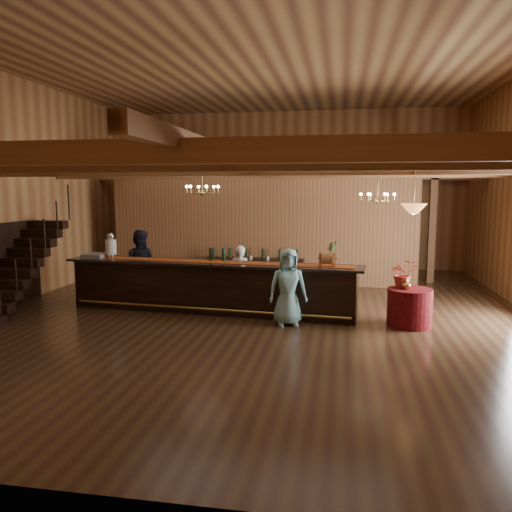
% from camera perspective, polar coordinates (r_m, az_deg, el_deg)
% --- Properties ---
extents(floor, '(14.00, 14.00, 0.00)m').
position_cam_1_polar(floor, '(11.43, 0.15, -6.44)').
color(floor, '#3F2D19').
rests_on(floor, ground).
extents(ceiling, '(14.00, 14.00, 0.00)m').
position_cam_1_polar(ceiling, '(11.41, 0.16, 21.42)').
color(ceiling, '#AA8049').
rests_on(ceiling, wall_back).
extents(wall_back, '(12.00, 0.10, 5.50)m').
position_cam_1_polar(wall_back, '(18.03, 3.90, 7.53)').
color(wall_back, '#A97542').
rests_on(wall_back, floor).
extents(wall_front, '(12.00, 0.10, 5.50)m').
position_cam_1_polar(wall_front, '(4.34, -15.57, 6.94)').
color(wall_front, '#A97542').
rests_on(wall_front, floor).
extents(wall_left, '(0.10, 14.00, 5.50)m').
position_cam_1_polar(wall_left, '(13.46, -26.12, 6.74)').
color(wall_left, '#A97542').
rests_on(wall_left, floor).
extents(beam_grid, '(11.90, 13.90, 0.39)m').
position_cam_1_polar(beam_grid, '(11.59, 0.58, 9.91)').
color(beam_grid, brown).
rests_on(beam_grid, wall_left).
extents(support_posts, '(9.20, 10.20, 3.20)m').
position_cam_1_polar(support_posts, '(10.66, -0.30, 1.28)').
color(support_posts, brown).
rests_on(support_posts, floor).
extents(partition_wall, '(9.00, 0.18, 3.10)m').
position_cam_1_polar(partition_wall, '(14.67, 0.51, 2.83)').
color(partition_wall, brown).
rests_on(partition_wall, floor).
extents(staircase, '(1.00, 2.80, 2.00)m').
position_cam_1_polar(staircase, '(12.66, -25.59, -1.20)').
color(staircase, black).
rests_on(staircase, floor).
extents(backroom_boxes, '(4.10, 0.60, 1.10)m').
position_cam_1_polar(backroom_boxes, '(16.72, 2.30, -0.10)').
color(backroom_boxes, black).
rests_on(backroom_boxes, floor).
extents(tasting_bar, '(6.94, 1.49, 1.16)m').
position_cam_1_polar(tasting_bar, '(11.42, -5.24, -3.49)').
color(tasting_bar, black).
rests_on(tasting_bar, floor).
extents(beverage_dispenser, '(0.26, 0.26, 0.60)m').
position_cam_1_polar(beverage_dispenser, '(12.44, -16.26, 1.13)').
color(beverage_dispenser, silver).
rests_on(beverage_dispenser, tasting_bar).
extents(glass_rack_tray, '(0.50, 0.50, 0.10)m').
position_cam_1_polar(glass_rack_tray, '(12.57, -17.92, 0.04)').
color(glass_rack_tray, gray).
rests_on(glass_rack_tray, tasting_bar).
extents(raffle_drum, '(0.34, 0.24, 0.30)m').
position_cam_1_polar(raffle_drum, '(10.63, 8.14, -0.31)').
color(raffle_drum, brown).
rests_on(raffle_drum, tasting_bar).
extents(bar_bottle_0, '(0.07, 0.07, 0.30)m').
position_cam_1_polar(bar_bottle_0, '(11.44, -5.21, 0.16)').
color(bar_bottle_0, black).
rests_on(bar_bottle_0, tasting_bar).
extents(bar_bottle_1, '(0.07, 0.07, 0.30)m').
position_cam_1_polar(bar_bottle_1, '(11.33, -3.72, 0.11)').
color(bar_bottle_1, black).
rests_on(bar_bottle_1, tasting_bar).
extents(backbar_shelf, '(2.85, 0.53, 0.80)m').
position_cam_1_polar(backbar_shelf, '(14.46, -0.16, -1.84)').
color(backbar_shelf, black).
rests_on(backbar_shelf, floor).
extents(round_table, '(0.90, 0.90, 0.78)m').
position_cam_1_polar(round_table, '(10.69, 17.14, -5.64)').
color(round_table, '#420601').
rests_on(round_table, floor).
extents(chandelier_left, '(0.80, 0.80, 0.57)m').
position_cam_1_polar(chandelier_left, '(11.88, -6.15, 7.63)').
color(chandelier_left, tan).
rests_on(chandelier_left, beam_grid).
extents(chandelier_right, '(0.80, 0.80, 0.75)m').
position_cam_1_polar(chandelier_right, '(12.05, 13.71, 6.62)').
color(chandelier_right, tan).
rests_on(chandelier_right, beam_grid).
extents(pendant_lamp, '(0.52, 0.52, 0.90)m').
position_cam_1_polar(pendant_lamp, '(10.43, 17.57, 5.20)').
color(pendant_lamp, tan).
rests_on(pendant_lamp, beam_grid).
extents(bartender, '(0.57, 0.41, 1.46)m').
position_cam_1_polar(bartender, '(11.92, -1.81, -2.27)').
color(bartender, white).
rests_on(bartender, floor).
extents(staff_second, '(0.90, 0.72, 1.78)m').
position_cam_1_polar(staff_second, '(12.81, -13.15, -1.05)').
color(staff_second, black).
rests_on(staff_second, floor).
extents(guest, '(0.88, 0.68, 1.59)m').
position_cam_1_polar(guest, '(10.24, 3.67, -3.56)').
color(guest, '#84C1C6').
rests_on(guest, floor).
extents(floor_plant, '(0.86, 0.76, 1.33)m').
position_cam_1_polar(floor_plant, '(14.72, 8.71, -0.71)').
color(floor_plant, '#2F5F24').
rests_on(floor_plant, floor).
extents(table_flowers, '(0.64, 0.59, 0.59)m').
position_cam_1_polar(table_flowers, '(10.66, 16.45, -1.92)').
color(table_flowers, '#B43B29').
rests_on(table_flowers, round_table).
extents(table_vase, '(0.18, 0.18, 0.32)m').
position_cam_1_polar(table_vase, '(10.53, 16.81, -2.78)').
color(table_vase, tan).
rests_on(table_vase, round_table).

